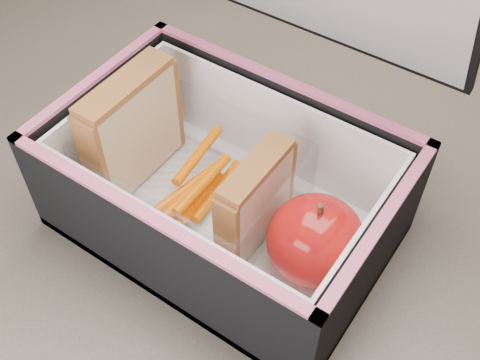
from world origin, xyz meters
name	(u,v)px	position (x,y,z in m)	size (l,w,h in m)	color
kitchen_table	(254,255)	(0.00, 0.00, 0.66)	(1.20, 0.80, 0.75)	#655B4E
lunch_bag	(228,178)	(-0.01, -0.03, 0.82)	(0.30, 0.28, 0.29)	black
plastic_tub	(193,176)	(-0.05, -0.04, 0.80)	(0.19, 0.13, 0.08)	white
sandwich_left	(132,129)	(-0.12, -0.04, 0.82)	(0.03, 0.10, 0.12)	beige
sandwich_right	(255,201)	(0.02, -0.04, 0.81)	(0.02, 0.09, 0.10)	beige
carrot_sticks	(197,187)	(-0.04, -0.04, 0.78)	(0.05, 0.13, 0.03)	#EA6600
paper_napkin	(308,263)	(0.08, -0.04, 0.77)	(0.07, 0.08, 0.01)	white
red_apple	(315,240)	(0.09, -0.04, 0.81)	(0.09, 0.09, 0.09)	maroon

